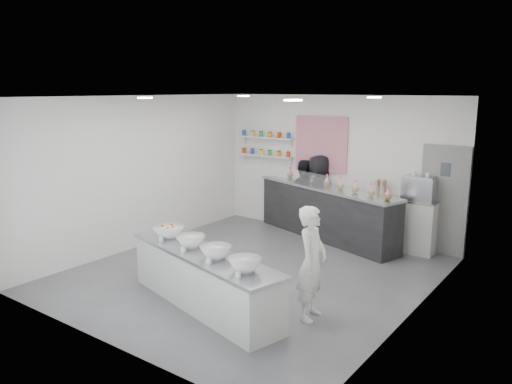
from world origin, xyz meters
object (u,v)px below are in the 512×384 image
prep_counter (203,279)px  staff_right (318,194)px  staff_left (303,195)px  espresso_machine (420,189)px  espresso_ledge (400,224)px  woman_prep (312,263)px  back_bar (326,213)px

prep_counter → staff_right: staff_right is taller
staff_left → staff_right: staff_right is taller
prep_counter → espresso_machine: bearing=82.8°
espresso_ledge → staff_right: staff_right is taller
espresso_machine → staff_left: size_ratio=0.37×
woman_prep → espresso_ledge: bearing=-8.6°
prep_counter → espresso_ledge: bearing=86.9°
espresso_ledge → staff_left: 2.28m
back_bar → espresso_machine: (1.88, 0.18, 0.71)m
prep_counter → back_bar: 4.08m
staff_left → espresso_ledge: bearing=155.0°
prep_counter → espresso_machine: size_ratio=5.11×
espresso_ledge → espresso_machine: bearing=0.0°
prep_counter → staff_left: bearing=116.5°
staff_left → staff_right: (0.40, 0.00, 0.07)m
espresso_ledge → prep_counter: bearing=-107.5°
espresso_ledge → staff_right: size_ratio=0.81×
staff_left → staff_right: bearing=156.8°
staff_left → staff_right: size_ratio=0.92×
back_bar → espresso_machine: size_ratio=6.12×
prep_counter → staff_right: (-0.52, 4.32, 0.45)m
espresso_machine → staff_right: staff_right is taller
espresso_ledge → woman_prep: woman_prep is taller
prep_counter → woman_prep: 1.61m
back_bar → woman_prep: woman_prep is taller
espresso_machine → prep_counter: bearing=-111.7°
prep_counter → staff_left: 4.44m
back_bar → woman_prep: (1.64, -3.47, 0.24)m
woman_prep → staff_left: 4.41m
back_bar → woman_prep: bearing=-46.6°
back_bar → espresso_ledge: back_bar is taller
espresso_ledge → back_bar: bearing=-173.3°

